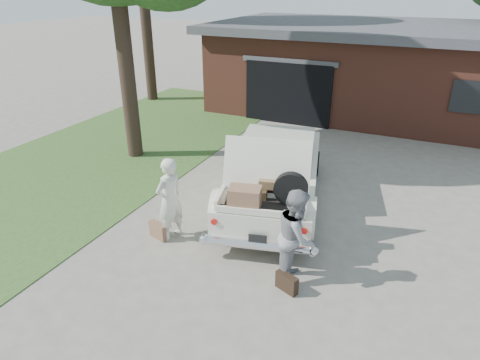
% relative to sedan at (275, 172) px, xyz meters
% --- Properties ---
extents(ground, '(90.00, 90.00, 0.00)m').
position_rel_sedan_xyz_m(ground, '(-0.27, -1.96, -0.76)').
color(ground, gray).
rests_on(ground, ground).
extents(grass_strip, '(6.00, 16.00, 0.02)m').
position_rel_sedan_xyz_m(grass_strip, '(-5.77, 1.04, -0.75)').
color(grass_strip, '#2D4C1E').
rests_on(grass_strip, ground).
extents(house, '(12.80, 7.80, 3.30)m').
position_rel_sedan_xyz_m(house, '(0.72, 9.51, 0.91)').
color(house, brown).
rests_on(house, ground).
extents(sedan, '(3.16, 5.52, 2.08)m').
position_rel_sedan_xyz_m(sedan, '(0.00, 0.00, 0.00)').
color(sedan, silver).
rests_on(sedan, ground).
extents(woman_left, '(0.56, 0.72, 1.76)m').
position_rel_sedan_xyz_m(woman_left, '(-1.36, -2.35, 0.12)').
color(woman_left, beige).
rests_on(woman_left, ground).
extents(woman_right, '(0.83, 0.97, 1.75)m').
position_rel_sedan_xyz_m(woman_right, '(1.36, -2.58, 0.11)').
color(woman_right, gray).
rests_on(woman_right, ground).
extents(suitcase_left, '(0.46, 0.26, 0.34)m').
position_rel_sedan_xyz_m(suitcase_left, '(-1.59, -2.49, -0.59)').
color(suitcase_left, '#855D43').
rests_on(suitcase_left, ground).
extents(suitcase_right, '(0.44, 0.29, 0.32)m').
position_rel_sedan_xyz_m(suitcase_right, '(1.35, -2.96, -0.60)').
color(suitcase_right, black).
rests_on(suitcase_right, ground).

